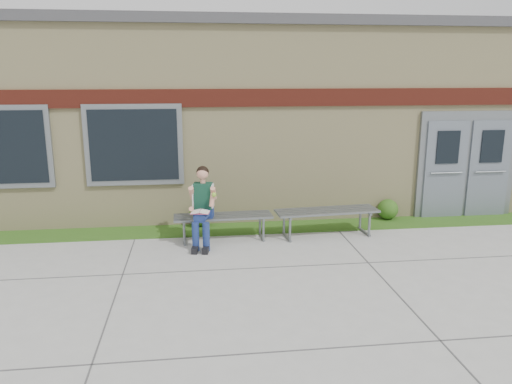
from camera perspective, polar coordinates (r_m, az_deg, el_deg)
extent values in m
plane|color=#9E9E99|center=(7.87, 6.99, -9.71)|extent=(80.00, 80.00, 0.00)
cube|color=#255015|center=(10.25, 3.49, -4.00)|extent=(16.00, 0.80, 0.02)
cube|color=beige|center=(13.18, 0.89, 8.77)|extent=(16.00, 6.00, 4.00)
cube|color=#3F3F42|center=(13.17, 0.92, 17.91)|extent=(16.20, 6.20, 0.20)
cube|color=maroon|center=(10.15, 3.31, 10.73)|extent=(16.00, 0.06, 0.35)
cube|color=slate|center=(10.71, -27.19, 4.57)|extent=(1.90, 0.08, 1.60)
cube|color=slate|center=(10.13, -13.76, 5.24)|extent=(1.90, 0.08, 1.60)
cube|color=black|center=(10.09, -13.78, 5.21)|extent=(1.70, 0.04, 1.40)
cube|color=slate|center=(11.71, 22.89, 2.91)|extent=(2.20, 0.08, 2.30)
cube|color=slate|center=(11.44, 20.79, 2.35)|extent=(0.92, 0.06, 2.10)
cube|color=slate|center=(11.94, 25.05, 2.40)|extent=(0.92, 0.06, 2.10)
cube|color=slate|center=(9.40, -3.78, -2.77)|extent=(1.85, 0.57, 0.04)
cube|color=slate|center=(9.46, -8.22, -4.36)|extent=(0.06, 0.51, 0.42)
cube|color=slate|center=(9.54, 0.67, -4.07)|extent=(0.06, 0.51, 0.42)
cube|color=slate|center=(9.70, 8.10, -2.14)|extent=(2.02, 0.70, 0.04)
cube|color=slate|center=(9.60, 3.47, -3.86)|extent=(0.09, 0.55, 0.45)
cube|color=slate|center=(10.01, 12.44, -3.45)|extent=(0.09, 0.55, 0.45)
cube|color=navy|center=(9.31, -5.99, -2.33)|extent=(0.39, 0.31, 0.17)
cube|color=#0F3822|center=(9.20, -6.06, -0.43)|extent=(0.37, 0.26, 0.48)
sphere|color=tan|center=(9.10, -6.13, 2.11)|extent=(0.25, 0.25, 0.22)
sphere|color=black|center=(9.12, -6.12, 2.27)|extent=(0.27, 0.27, 0.23)
cylinder|color=navy|center=(9.06, -6.84, -2.66)|extent=(0.23, 0.46, 0.16)
cylinder|color=navy|center=(9.03, -5.66, -2.68)|extent=(0.23, 0.46, 0.16)
cylinder|color=navy|center=(8.92, -6.91, -5.09)|extent=(0.13, 0.13, 0.52)
cylinder|color=navy|center=(8.89, -5.71, -5.12)|extent=(0.13, 0.13, 0.52)
cube|color=black|center=(8.92, -6.95, -6.51)|extent=(0.15, 0.29, 0.10)
cube|color=black|center=(8.89, -5.75, -6.55)|extent=(0.15, 0.29, 0.10)
cylinder|color=tan|center=(9.16, -7.35, -0.12)|extent=(0.13, 0.25, 0.28)
cylinder|color=tan|center=(9.10, -4.89, -0.15)|extent=(0.13, 0.25, 0.28)
cube|color=white|center=(8.90, -6.39, -2.25)|extent=(0.36, 0.28, 0.02)
cube|color=#C94B74|center=(8.90, -6.39, -2.33)|extent=(0.36, 0.29, 0.01)
sphere|color=#89C133|center=(8.95, -4.82, -0.31)|extent=(0.09, 0.09, 0.09)
sphere|color=#255015|center=(10.26, -6.51, -2.70)|extent=(0.44, 0.44, 0.44)
sphere|color=#255015|center=(11.04, 14.83, -1.92)|extent=(0.44, 0.44, 0.44)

